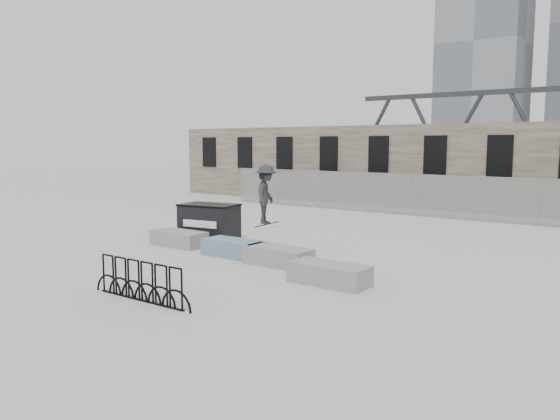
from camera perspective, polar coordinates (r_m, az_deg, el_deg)
The scene contains 10 objects.
ground at distance 16.57m, azimuth -3.17°, elevation -5.19°, with size 120.00×120.00×0.00m, color #B1B0AB.
stone_wall at distance 30.53m, azimuth 16.70°, elevation 4.36°, with size 36.00×2.58×4.50m.
chainlink_fence at distance 27.13m, azimuth 13.92°, elevation 1.57°, with size 22.06×0.06×2.02m.
planter_far_left at distance 19.00m, azimuth -10.53°, elevation -2.87°, with size 2.00×0.90×0.52m.
planter_center_left at distance 17.02m, azimuth -4.84°, elevation -3.92°, with size 2.00×0.90×0.52m.
planter_center_right at distance 15.76m, azimuth -0.20°, elevation -4.77°, with size 2.00×0.90×0.52m.
planter_offset at distance 13.71m, azimuth 5.17°, elevation -6.58°, with size 2.00×0.90×0.52m.
dumpster at distance 19.77m, azimuth -7.41°, elevation -1.28°, with size 2.22×1.58×1.33m.
bike_rack at distance 12.59m, azimuth -14.39°, elevation -7.26°, with size 3.14×0.10×0.90m.
skateboarder at distance 17.05m, azimuth -1.46°, elevation 1.65°, with size 1.12×1.38×2.01m.
Camera 1 is at (10.35, -12.45, 3.48)m, focal length 35.00 mm.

